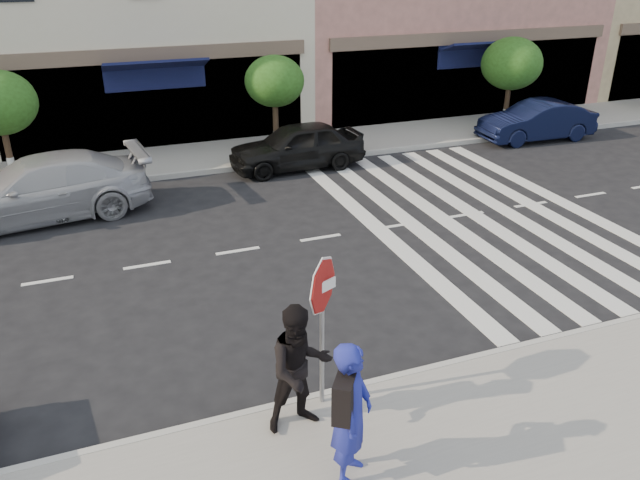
{
  "coord_description": "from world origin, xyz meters",
  "views": [
    {
      "loc": [
        -2.71,
        -8.48,
        6.19
      ],
      "look_at": [
        0.89,
        1.09,
        1.4
      ],
      "focal_mm": 35.0,
      "sensor_mm": 36.0,
      "label": 1
    }
  ],
  "objects_px": {
    "stop_sign": "(323,300)",
    "car_far_right": "(537,121)",
    "photographer": "(352,413)",
    "car_far_left": "(39,189)",
    "walker": "(300,368)",
    "car_far_mid": "(297,146)"
  },
  "relations": [
    {
      "from": "stop_sign",
      "to": "car_far_right",
      "type": "bearing_deg",
      "value": 17.45
    },
    {
      "from": "photographer",
      "to": "car_far_left",
      "type": "height_order",
      "value": "photographer"
    },
    {
      "from": "stop_sign",
      "to": "walker",
      "type": "xyz_separation_m",
      "value": [
        -0.45,
        -0.33,
        -0.79
      ]
    },
    {
      "from": "walker",
      "to": "car_far_mid",
      "type": "relative_size",
      "value": 0.45
    },
    {
      "from": "photographer",
      "to": "car_far_mid",
      "type": "distance_m",
      "value": 12.66
    },
    {
      "from": "car_far_mid",
      "to": "car_far_right",
      "type": "height_order",
      "value": "car_far_mid"
    },
    {
      "from": "walker",
      "to": "car_far_mid",
      "type": "distance_m",
      "value": 11.71
    },
    {
      "from": "stop_sign",
      "to": "car_far_mid",
      "type": "bearing_deg",
      "value": 49.18
    },
    {
      "from": "photographer",
      "to": "walker",
      "type": "relative_size",
      "value": 1.03
    },
    {
      "from": "photographer",
      "to": "walker",
      "type": "bearing_deg",
      "value": 49.01
    },
    {
      "from": "stop_sign",
      "to": "photographer",
      "type": "xyz_separation_m",
      "value": [
        -0.16,
        -1.42,
        -0.76
      ]
    },
    {
      "from": "photographer",
      "to": "walker",
      "type": "distance_m",
      "value": 1.13
    },
    {
      "from": "stop_sign",
      "to": "car_far_left",
      "type": "distance_m",
      "value": 10.16
    },
    {
      "from": "car_far_left",
      "to": "car_far_mid",
      "type": "xyz_separation_m",
      "value": [
        7.26,
        1.5,
        -0.07
      ]
    },
    {
      "from": "stop_sign",
      "to": "car_far_mid",
      "type": "distance_m",
      "value": 11.31
    },
    {
      "from": "stop_sign",
      "to": "photographer",
      "type": "relative_size",
      "value": 1.21
    },
    {
      "from": "photographer",
      "to": "walker",
      "type": "xyz_separation_m",
      "value": [
        -0.29,
        1.09,
        -0.03
      ]
    },
    {
      "from": "photographer",
      "to": "car_far_mid",
      "type": "bearing_deg",
      "value": 18.6
    },
    {
      "from": "car_far_left",
      "to": "car_far_right",
      "type": "relative_size",
      "value": 1.3
    },
    {
      "from": "car_far_left",
      "to": "car_far_mid",
      "type": "relative_size",
      "value": 1.29
    },
    {
      "from": "car_far_left",
      "to": "car_far_right",
      "type": "bearing_deg",
      "value": 88.87
    },
    {
      "from": "photographer",
      "to": "car_far_left",
      "type": "xyz_separation_m",
      "value": [
        -3.85,
        10.69,
        -0.35
      ]
    }
  ]
}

